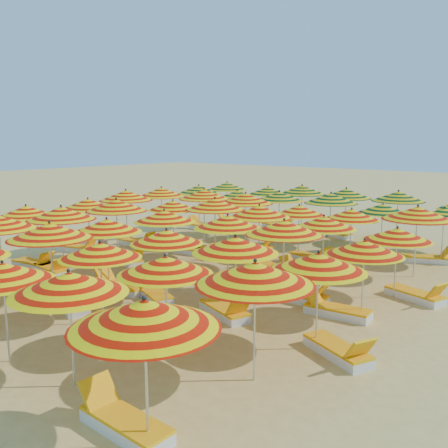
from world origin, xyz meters
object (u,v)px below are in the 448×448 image
at_px(lounger_18, 300,297).
at_px(umbrella_27, 259,211).
at_px(umbrella_15, 167,237).
at_px(umbrella_39, 331,198).
at_px(umbrella_5, 145,314).
at_px(lounger_7, 121,323).
at_px(umbrella_8, 50,231).
at_px(umbrella_46, 398,196).
at_px(lounger_8, 153,337).
at_px(lounger_33, 335,234).
at_px(lounger_17, 246,281).
at_px(lounger_6, 73,304).
at_px(umbrella_11, 255,274).
at_px(umbrella_28, 324,223).
at_px(umbrella_22, 284,228).
at_px(lounger_27, 311,258).
at_px(umbrella_40, 383,209).
at_px(umbrella_4, 69,283).
at_px(umbrella_31, 204,194).
at_px(umbrella_38, 279,196).
at_px(umbrella_37, 237,195).
at_px(lounger_10, 52,270).
at_px(umbrella_32, 246,199).
at_px(lounger_11, 120,287).
at_px(lounger_28, 205,227).
at_px(umbrella_45, 346,193).
at_px(lounger_29, 427,259).
at_px(umbrella_42, 227,186).
at_px(lounger_26, 254,248).
at_px(umbrella_20, 164,216).
at_px(umbrella_24, 126,195).
at_px(lounger_22, 208,252).
at_px(lounger_19, 336,310).
at_px(lounger_24, 303,275).
at_px(umbrella_12, 26,211).
at_px(lounger_15, 78,248).
at_px(umbrella_23, 364,248).
at_px(umbrella_3, 3,272).
at_px(umbrella_43, 268,191).
at_px(umbrella_41, 444,213).
at_px(umbrella_10, 165,265).
at_px(umbrella_18, 88,204).
at_px(lounger_30, 232,221).
at_px(lounger_23, 271,267).
at_px(umbrella_44, 302,190).
at_px(lounger_25, 416,295).
at_px(lounger_5, 14,288).
at_px(lounger_20, 138,242).
at_px(umbrella_9, 100,251).
at_px(umbrella_14, 107,226).
at_px(lounger_9, 34,264).
at_px(umbrella_26, 215,204).
at_px(umbrella_35, 418,213).
at_px(umbrella_29, 397,235).
at_px(umbrella_13, 61,213).
at_px(lounger_3, 124,422).
at_px(lounger_21, 182,249).
at_px(lounger_13, 225,311).
at_px(umbrella_25, 173,205).

bearing_deg(lounger_18, umbrella_27, 140.63).
xyz_separation_m(umbrella_15, umbrella_39, (0.10, 9.61, 0.21)).
relative_size(umbrella_5, lounger_7, 1.45).
bearing_deg(umbrella_8, umbrella_46, 72.91).
xyz_separation_m(lounger_8, lounger_33, (-2.57, 14.08, 0.00)).
bearing_deg(lounger_17, lounger_6, -138.37).
bearing_deg(umbrella_11, umbrella_28, 107.89).
relative_size(umbrella_22, lounger_27, 1.49).
distance_m(umbrella_40, umbrella_46, 2.40).
relative_size(umbrella_4, lounger_18, 1.36).
bearing_deg(umbrella_31, lounger_7, -59.64).
relative_size(umbrella_39, lounger_6, 1.64).
bearing_deg(umbrella_40, umbrella_38, -179.95).
xyz_separation_m(umbrella_37, lounger_10, (-0.68, -9.57, -1.82)).
xyz_separation_m(umbrella_32, umbrella_38, (0.08, 2.46, -0.11)).
bearing_deg(lounger_11, umbrella_40, -118.27).
relative_size(lounger_11, lounger_28, 1.00).
bearing_deg(umbrella_45, lounger_33, 157.98).
relative_size(umbrella_31, lounger_29, 1.34).
height_order(lounger_17, lounger_33, same).
distance_m(umbrella_42, lounger_26, 7.56).
distance_m(umbrella_20, umbrella_24, 5.19).
bearing_deg(lounger_22, lounger_19, 0.28).
height_order(umbrella_37, lounger_24, umbrella_37).
distance_m(umbrella_12, lounger_15, 3.08).
relative_size(umbrella_23, lounger_33, 1.25).
xyz_separation_m(umbrella_11, umbrella_15, (-4.60, 2.22, -0.21)).
xyz_separation_m(umbrella_3, umbrella_43, (-4.74, 16.57, 0.04)).
bearing_deg(umbrella_41, umbrella_22, -109.35).
relative_size(umbrella_10, umbrella_18, 0.93).
height_order(lounger_22, lounger_30, same).
xyz_separation_m(umbrella_22, lounger_23, (-1.90, 2.23, -1.93)).
bearing_deg(umbrella_37, umbrella_44, 47.86).
xyz_separation_m(umbrella_39, lounger_25, (5.30, -4.96, -1.96)).
relative_size(lounger_5, lounger_22, 1.00).
height_order(umbrella_18, lounger_20, umbrella_18).
xyz_separation_m(umbrella_42, lounger_19, (11.52, -9.82, -1.87)).
bearing_deg(umbrella_22, lounger_15, -178.96).
bearing_deg(lounger_24, lounger_30, -33.18).
xyz_separation_m(umbrella_9, umbrella_14, (-2.29, 1.98, 0.10)).
distance_m(umbrella_5, lounger_9, 12.13).
height_order(umbrella_26, umbrella_35, umbrella_35).
xyz_separation_m(umbrella_8, umbrella_29, (7.02, 6.75, -0.26)).
relative_size(umbrella_9, umbrella_44, 0.91).
bearing_deg(umbrella_11, umbrella_13, 167.79).
relative_size(lounger_3, lounger_21, 0.98).
distance_m(umbrella_41, lounger_8, 12.16).
distance_m(umbrella_27, lounger_13, 5.31).
bearing_deg(umbrella_28, umbrella_11, -72.11).
distance_m(umbrella_25, umbrella_28, 6.92).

